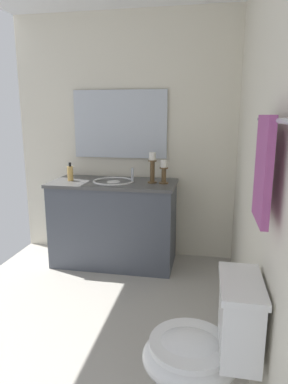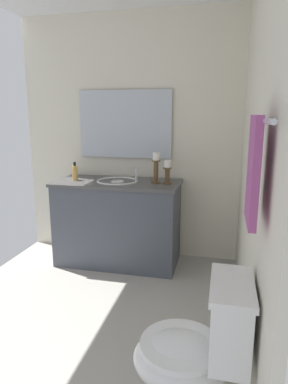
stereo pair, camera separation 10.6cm
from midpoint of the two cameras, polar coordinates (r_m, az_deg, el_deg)
floor at (r=2.80m, az=-8.07°, el=-19.19°), size 2.47×2.29×0.02m
wall_back at (r=2.23m, az=19.64°, el=5.87°), size 2.47×0.04×2.45m
wall_left at (r=3.56m, az=-1.45°, el=8.92°), size 0.04×2.29×2.45m
vanity_cabinet at (r=3.41m, az=-3.48°, el=-5.09°), size 0.58×1.22×0.83m
sink_basin at (r=3.32m, az=-3.55°, el=1.14°), size 0.40×0.40×0.24m
mirror at (r=3.52m, az=-2.37°, el=11.28°), size 0.02×0.96×0.68m
candle_holder_tall at (r=3.18m, az=4.90°, el=3.46°), size 0.09×0.09×0.22m
candle_holder_short at (r=3.21m, az=2.98°, el=4.21°), size 0.09×0.09×0.29m
soap_bottle at (r=3.42m, az=-10.64°, el=3.21°), size 0.06×0.06×0.18m
toilet at (r=1.80m, az=10.36°, el=-25.16°), size 0.39×0.54×0.75m
towel_bar at (r=1.43m, az=21.23°, el=11.17°), size 0.69×0.02×0.02m
towel_near_vanity at (r=1.44m, az=19.90°, el=3.42°), size 0.28×0.03×0.43m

